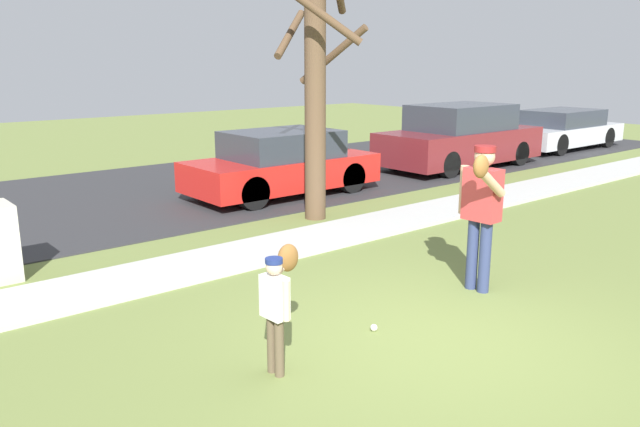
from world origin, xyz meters
name	(u,v)px	position (x,y,z in m)	size (l,w,h in m)	color
ground_plane	(245,259)	(0.00, 3.50, 0.00)	(48.00, 48.00, 0.00)	olive
sidewalk_strip	(241,255)	(0.00, 3.60, 0.03)	(36.00, 1.20, 0.06)	#B2B2AD
road_surface	(108,199)	(0.00, 8.60, 0.01)	(36.00, 6.80, 0.02)	#2D2D30
person_adult	(481,203)	(1.48, 0.62, 1.11)	(0.70, 0.68, 1.78)	navy
person_child	(278,295)	(-1.57, 0.51, 0.73)	(0.47, 0.44, 1.12)	brown
baseball	(374,328)	(-0.31, 0.57, 0.04)	(0.07, 0.07, 0.07)	white
street_tree_near	(316,85)	(2.27, 4.69, 2.34)	(1.84, 1.88, 4.36)	brown
parked_hatchback_red	(282,164)	(2.98, 6.67, 0.66)	(4.00, 1.75, 1.33)	red
parked_suv_maroon	(460,138)	(8.64, 6.54, 0.79)	(4.70, 1.90, 1.63)	maroon
parked_sedan_silver	(561,130)	(13.98, 6.73, 0.62)	(4.60, 1.80, 1.23)	silver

